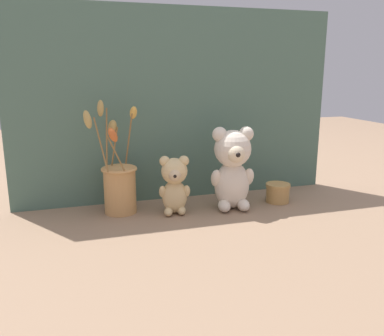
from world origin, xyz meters
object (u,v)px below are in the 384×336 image
object	(u,v)px
teddy_bear_large	(233,167)
teddy_bear_medium	(174,184)
decorative_tin_tall	(278,193)
flower_vase	(119,183)

from	to	relation	value
teddy_bear_large	teddy_bear_medium	world-z (taller)	teddy_bear_large
teddy_bear_medium	decorative_tin_tall	world-z (taller)	teddy_bear_medium
teddy_bear_medium	flower_vase	bearing A→B (deg)	160.85
teddy_bear_large	teddy_bear_medium	size ratio (longest dim) A/B	1.45
flower_vase	decorative_tin_tall	xyz separation A→B (m)	(0.49, -0.05, -0.06)
teddy_bear_medium	decorative_tin_tall	distance (m)	0.34
flower_vase	decorative_tin_tall	distance (m)	0.49
teddy_bear_large	flower_vase	distance (m)	0.33
flower_vase	decorative_tin_tall	world-z (taller)	flower_vase
teddy_bear_medium	flower_vase	size ratio (longest dim) A/B	0.52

